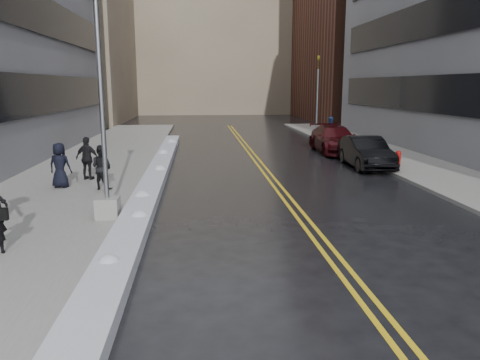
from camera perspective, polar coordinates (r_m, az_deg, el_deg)
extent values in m
plane|color=black|center=(12.24, -1.99, -7.45)|extent=(160.00, 160.00, 0.00)
cube|color=gray|center=(22.51, -18.23, 0.94)|extent=(5.50, 50.00, 0.15)
cube|color=gray|center=(24.35, 20.82, 1.53)|extent=(4.00, 50.00, 0.15)
cube|color=gold|center=(22.12, 2.67, 1.15)|extent=(0.12, 50.00, 0.01)
cube|color=gold|center=(22.17, 3.44, 1.17)|extent=(0.12, 50.00, 0.01)
cube|color=silver|center=(20.01, -10.28, 0.36)|extent=(0.90, 30.00, 0.34)
cube|color=gray|center=(57.74, -20.85, 15.77)|extent=(14.00, 22.00, 18.00)
cube|color=gray|center=(71.95, -3.14, 17.09)|extent=(36.00, 16.00, 22.00)
cube|color=gray|center=(14.27, -15.83, -3.24)|extent=(0.65, 0.65, 0.60)
cylinder|color=gray|center=(13.83, -16.70, 12.18)|extent=(0.14, 0.14, 7.00)
cylinder|color=maroon|center=(23.87, 18.72, 2.40)|extent=(0.24, 0.24, 0.60)
sphere|color=maroon|center=(23.83, 18.77, 3.11)|extent=(0.26, 0.26, 0.26)
cylinder|color=maroon|center=(23.86, 18.73, 2.52)|extent=(0.25, 0.10, 0.10)
cylinder|color=gray|center=(36.73, 9.38, 9.29)|extent=(0.14, 0.14, 5.00)
imported|color=#594C0C|center=(36.75, 9.54, 13.96)|extent=(0.16, 0.20, 1.00)
imported|color=black|center=(18.09, -16.52, 1.50)|extent=(1.01, 0.93, 1.66)
imported|color=black|center=(18.89, -21.10, 1.68)|extent=(0.92, 0.69, 1.71)
imported|color=black|center=(20.12, -18.10, 2.52)|extent=(1.12, 0.75, 1.76)
imported|color=navy|center=(32.83, 10.89, 6.10)|extent=(1.05, 1.01, 1.70)
imported|color=black|center=(23.60, 15.07, 3.28)|extent=(1.70, 4.64, 1.52)
imported|color=#36080C|center=(28.62, 11.43, 4.89)|extent=(2.32, 5.50, 1.58)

